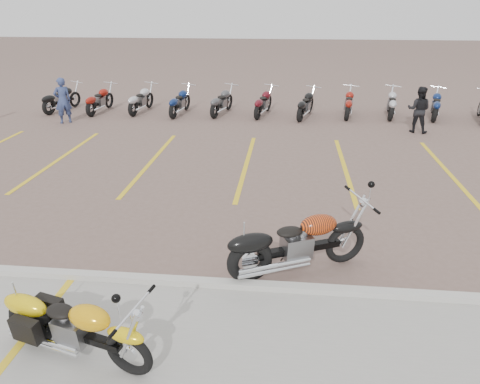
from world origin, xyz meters
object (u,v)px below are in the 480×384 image
object	(u,v)px
yellow_cruiser	(75,328)
person_b	(419,110)
flame_cruiser	(295,246)
person_a	(63,101)

from	to	relation	value
yellow_cruiser	person_b	distance (m)	13.73
yellow_cruiser	flame_cruiser	distance (m)	3.58
yellow_cruiser	person_a	world-z (taller)	person_a
flame_cruiser	person_a	bearing A→B (deg)	106.54
flame_cruiser	person_a	distance (m)	12.73
flame_cruiser	person_b	distance (m)	10.42
person_a	person_b	xyz separation A→B (m)	(12.67, 0.00, -0.05)
yellow_cruiser	person_b	xyz separation A→B (m)	(6.97, 11.82, 0.34)
yellow_cruiser	flame_cruiser	size ratio (longest dim) A/B	0.92
yellow_cruiser	person_b	size ratio (longest dim) A/B	1.36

